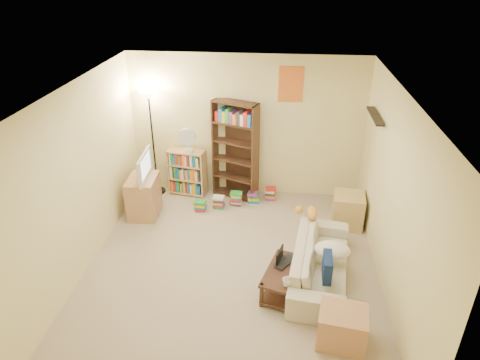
% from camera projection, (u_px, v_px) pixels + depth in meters
% --- Properties ---
extents(room, '(4.50, 4.54, 2.52)m').
position_uv_depth(room, '(231.00, 163.00, 5.21)').
color(room, tan).
rests_on(room, ground).
extents(sofa, '(1.97, 1.17, 0.52)m').
position_uv_depth(sofa, '(321.00, 262.00, 5.67)').
color(sofa, '#BFB49E').
rests_on(sofa, ground).
extents(navy_pillow, '(0.11, 0.35, 0.31)m').
position_uv_depth(navy_pillow, '(327.00, 267.00, 5.21)').
color(navy_pillow, '#12244F').
rests_on(navy_pillow, sofa).
extents(cream_blanket, '(0.48, 0.34, 0.21)m').
position_uv_depth(cream_blanket, '(332.00, 250.00, 5.60)').
color(cream_blanket, silver).
rests_on(cream_blanket, sofa).
extents(tabby_cat, '(0.41, 0.19, 0.14)m').
position_uv_depth(tabby_cat, '(310.00, 212.00, 6.16)').
color(tabby_cat, orange).
rests_on(tabby_cat, sofa).
extents(coffee_table, '(0.64, 0.88, 0.35)m').
position_uv_depth(coffee_table, '(284.00, 279.00, 5.45)').
color(coffee_table, '#3F2518').
rests_on(coffee_table, ground).
extents(laptop, '(0.55, 0.54, 0.03)m').
position_uv_depth(laptop, '(288.00, 263.00, 5.49)').
color(laptop, black).
rests_on(laptop, coffee_table).
extents(laptop_screen, '(0.08, 0.26, 0.18)m').
position_uv_depth(laptop_screen, '(280.00, 255.00, 5.48)').
color(laptop_screen, white).
rests_on(laptop_screen, laptop).
extents(mug, '(0.12, 0.12, 0.10)m').
position_uv_depth(mug, '(287.00, 282.00, 5.11)').
color(mug, white).
rests_on(mug, coffee_table).
extents(tv_remote, '(0.05, 0.14, 0.02)m').
position_uv_depth(tv_remote, '(297.00, 259.00, 5.57)').
color(tv_remote, black).
rests_on(tv_remote, coffee_table).
extents(tv_stand, '(0.48, 0.65, 0.67)m').
position_uv_depth(tv_stand, '(144.00, 196.00, 7.08)').
color(tv_stand, tan).
rests_on(tv_stand, ground).
extents(television, '(0.76, 0.17, 0.43)m').
position_uv_depth(television, '(140.00, 166.00, 6.82)').
color(television, black).
rests_on(television, tv_stand).
extents(tall_bookshelf, '(0.83, 0.54, 1.76)m').
position_uv_depth(tall_bookshelf, '(235.00, 149.00, 7.35)').
color(tall_bookshelf, '#412819').
rests_on(tall_bookshelf, ground).
extents(short_bookshelf, '(0.70, 0.37, 0.85)m').
position_uv_depth(short_bookshelf, '(187.00, 172.00, 7.66)').
color(short_bookshelf, tan).
rests_on(short_bookshelf, ground).
extents(desk_fan, '(0.30, 0.17, 0.43)m').
position_uv_depth(desk_fan, '(187.00, 139.00, 7.31)').
color(desk_fan, silver).
rests_on(desk_fan, short_bookshelf).
extents(floor_lamp, '(0.32, 0.32, 1.90)m').
position_uv_depth(floor_lamp, '(150.00, 113.00, 7.21)').
color(floor_lamp, black).
rests_on(floor_lamp, ground).
extents(side_table, '(0.52, 0.52, 0.54)m').
position_uv_depth(side_table, '(348.00, 210.00, 6.81)').
color(side_table, '#DBB96B').
rests_on(side_table, ground).
extents(end_cabinet, '(0.58, 0.51, 0.44)m').
position_uv_depth(end_cabinet, '(342.00, 327.00, 4.73)').
color(end_cabinet, tan).
rests_on(end_cabinet, ground).
extents(book_stacks, '(1.38, 0.66, 0.25)m').
position_uv_depth(book_stacks, '(238.00, 199.00, 7.45)').
color(book_stacks, red).
rests_on(book_stacks, ground).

